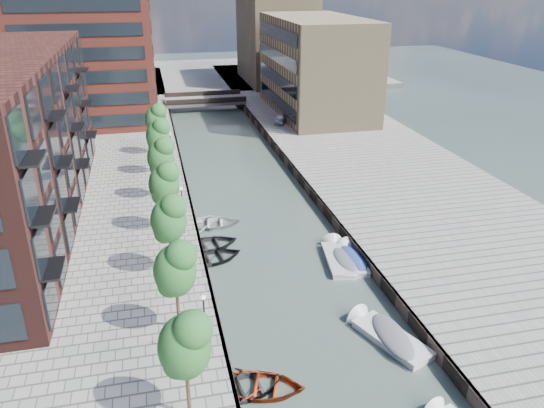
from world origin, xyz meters
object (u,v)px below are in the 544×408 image
object	(u,v)px
tree_6	(156,118)
sloop_3	(212,226)
tree_5	(158,135)
motorboat_3	(352,258)
tree_3	(164,182)
sloop_0	(246,391)
tree_1	(175,267)
motorboat_2	(337,256)
sloop_2	(261,391)
motorboat_1	(385,335)
tree_4	(160,155)
bridge	(205,100)
tree_2	(168,217)
car	(280,119)
tree_0	(184,343)
sloop_1	(212,261)
motorboat_4	(345,260)
sloop_4	(208,248)

from	to	relation	value
tree_6	sloop_3	world-z (taller)	tree_6
tree_5	motorboat_3	bearing A→B (deg)	-56.10
tree_3	sloop_0	size ratio (longest dim) A/B	1.30
tree_5	tree_6	bearing A→B (deg)	90.00
tree_1	motorboat_2	distance (m)	15.98
tree_1	sloop_2	distance (m)	8.42
sloop_3	motorboat_1	world-z (taller)	motorboat_1
tree_5	sloop_3	bearing A→B (deg)	-72.28
tree_1	sloop_2	size ratio (longest dim) A/B	1.22
tree_6	tree_5	bearing A→B (deg)	-90.00
tree_4	sloop_3	size ratio (longest dim) A/B	1.15
tree_1	bridge	bearing A→B (deg)	82.07
tree_5	sloop_3	size ratio (longest dim) A/B	1.15
sloop_0	sloop_3	xyz separation A→B (m)	(0.77, 20.84, 0.00)
bridge	tree_5	size ratio (longest dim) A/B	2.18
tree_2	car	xyz separation A→B (m)	(17.65, 38.49, -3.69)
tree_4	motorboat_3	xyz separation A→B (m)	(13.98, -13.81, -5.10)
tree_0	tree_6	world-z (taller)	same
tree_2	sloop_1	world-z (taller)	tree_2
tree_1	motorboat_3	xyz separation A→B (m)	(13.98, 7.19, -5.10)
sloop_3	motorboat_2	xyz separation A→B (m)	(9.03, -7.96, 0.11)
motorboat_3	sloop_3	bearing A→B (deg)	139.58
tree_3	tree_0	bearing A→B (deg)	-90.00
tree_1	car	bearing A→B (deg)	68.79
tree_2	sloop_3	distance (m)	10.97
tree_6	sloop_1	world-z (taller)	tree_6
motorboat_3	motorboat_4	world-z (taller)	motorboat_3
motorboat_4	sloop_1	bearing A→B (deg)	165.99
tree_3	sloop_0	bearing A→B (deg)	-80.65
car	tree_2	bearing A→B (deg)	-91.85
tree_1	sloop_4	bearing A→B (deg)	75.28
tree_2	sloop_4	size ratio (longest dim) A/B	1.16
sloop_0	motorboat_1	world-z (taller)	motorboat_1
tree_5	motorboat_4	distance (m)	25.36
sloop_4	motorboat_2	world-z (taller)	motorboat_2
bridge	tree_3	bearing A→B (deg)	-100.25
tree_1	tree_0	bearing A→B (deg)	-90.00
tree_6	sloop_0	size ratio (longest dim) A/B	1.30
tree_5	sloop_0	size ratio (longest dim) A/B	1.30
sloop_4	car	distance (m)	36.74
tree_6	sloop_3	size ratio (longest dim) A/B	1.15
tree_0	tree_4	bearing A→B (deg)	90.00
sloop_3	motorboat_1	size ratio (longest dim) A/B	0.86
tree_0	car	xyz separation A→B (m)	(17.65, 52.49, -3.69)
motorboat_1	motorboat_4	bearing A→B (deg)	84.83
tree_4	sloop_0	bearing A→B (deg)	-83.13
tree_0	sloop_0	distance (m)	6.46
sloop_0	sloop_3	world-z (taller)	sloop_3
tree_1	motorboat_2	size ratio (longest dim) A/B	1.01
tree_5	motorboat_3	size ratio (longest dim) A/B	1.13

